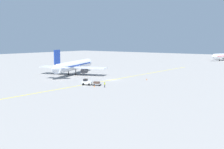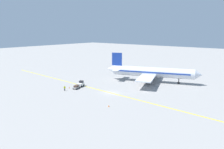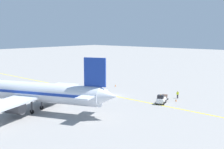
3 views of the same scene
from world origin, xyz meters
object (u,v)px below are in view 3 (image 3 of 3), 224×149
(airplane_at_gate, at_px, (29,92))
(traffic_cone_mid_apron, at_px, (176,100))
(baggage_tug_white, at_px, (161,100))
(baggage_cart_trailing, at_px, (164,97))
(ground_crew_worker, at_px, (178,94))
(traffic_cone_near_nose, at_px, (115,85))

(airplane_at_gate, xyz_separation_m, traffic_cone_mid_apron, (25.58, -16.87, -3.43))
(baggage_tug_white, bearing_deg, baggage_cart_trailing, 20.10)
(baggage_cart_trailing, relative_size, ground_crew_worker, 1.74)
(baggage_cart_trailing, bearing_deg, airplane_at_gate, 149.42)
(ground_crew_worker, bearing_deg, traffic_cone_mid_apron, -156.77)
(baggage_tug_white, bearing_deg, airplane_at_gate, 143.91)
(baggage_tug_white, xyz_separation_m, ground_crew_worker, (7.11, 0.06, 0.01))
(traffic_cone_near_nose, bearing_deg, baggage_cart_trailing, -108.61)
(baggage_cart_trailing, distance_m, traffic_cone_mid_apron, 2.61)
(airplane_at_gate, height_order, baggage_cart_trailing, airplane_at_gate)
(baggage_cart_trailing, height_order, ground_crew_worker, ground_crew_worker)
(airplane_at_gate, distance_m, traffic_cone_mid_apron, 30.84)
(airplane_at_gate, height_order, baggage_tug_white, airplane_at_gate)
(airplane_at_gate, height_order, traffic_cone_near_nose, airplane_at_gate)
(traffic_cone_near_nose, distance_m, traffic_cone_mid_apron, 22.66)
(traffic_cone_mid_apron, bearing_deg, ground_crew_worker, 23.23)
(airplane_at_gate, bearing_deg, traffic_cone_near_nose, 9.29)
(traffic_cone_near_nose, bearing_deg, airplane_at_gate, -170.71)
(baggage_cart_trailing, bearing_deg, traffic_cone_mid_apron, -66.46)
(baggage_cart_trailing, xyz_separation_m, ground_crew_worker, (4.02, -1.07, 0.15))
(airplane_at_gate, distance_m, baggage_cart_trailing, 28.68)
(baggage_cart_trailing, bearing_deg, traffic_cone_near_nose, 71.39)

